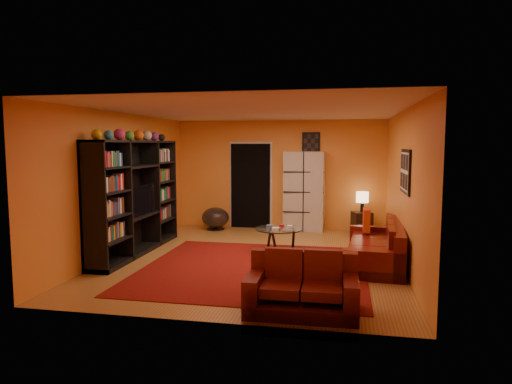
% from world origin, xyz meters
% --- Properties ---
extents(floor, '(6.00, 6.00, 0.00)m').
position_xyz_m(floor, '(0.00, 0.00, 0.00)').
color(floor, olive).
rests_on(floor, ground).
extents(ceiling, '(6.00, 6.00, 0.00)m').
position_xyz_m(ceiling, '(0.00, 0.00, 2.60)').
color(ceiling, white).
rests_on(ceiling, wall_back).
extents(wall_back, '(6.00, 0.00, 6.00)m').
position_xyz_m(wall_back, '(0.00, 3.00, 1.30)').
color(wall_back, orange).
rests_on(wall_back, floor).
extents(wall_front, '(6.00, 0.00, 6.00)m').
position_xyz_m(wall_front, '(0.00, -3.00, 1.30)').
color(wall_front, orange).
rests_on(wall_front, floor).
extents(wall_left, '(0.00, 6.00, 6.00)m').
position_xyz_m(wall_left, '(-2.50, 0.00, 1.30)').
color(wall_left, orange).
rests_on(wall_left, floor).
extents(wall_right, '(0.00, 6.00, 6.00)m').
position_xyz_m(wall_right, '(2.50, 0.00, 1.30)').
color(wall_right, orange).
rests_on(wall_right, floor).
extents(rug, '(3.60, 3.60, 0.01)m').
position_xyz_m(rug, '(0.10, -0.70, 0.01)').
color(rug, '#590C0A').
rests_on(rug, floor).
extents(doorway, '(0.95, 0.10, 2.04)m').
position_xyz_m(doorway, '(-0.70, 2.96, 1.02)').
color(doorway, black).
rests_on(doorway, floor).
extents(wall_art_right, '(0.03, 1.00, 0.70)m').
position_xyz_m(wall_art_right, '(2.48, -0.30, 1.60)').
color(wall_art_right, black).
rests_on(wall_art_right, wall_right).
extents(wall_art_back, '(0.42, 0.03, 0.52)m').
position_xyz_m(wall_art_back, '(0.75, 2.98, 2.05)').
color(wall_art_back, black).
rests_on(wall_art_back, wall_back).
extents(entertainment_unit, '(0.45, 3.00, 2.10)m').
position_xyz_m(entertainment_unit, '(-2.27, 0.00, 1.05)').
color(entertainment_unit, black).
rests_on(entertainment_unit, floor).
extents(tv, '(0.98, 0.13, 0.56)m').
position_xyz_m(tv, '(-2.23, -0.06, 1.00)').
color(tv, black).
rests_on(tv, entertainment_unit).
extents(sofa, '(1.07, 2.31, 0.85)m').
position_xyz_m(sofa, '(2.14, 0.01, 0.28)').
color(sofa, '#530E0B').
rests_on(sofa, rug).
extents(loveseat, '(1.34, 0.82, 0.85)m').
position_xyz_m(loveseat, '(1.05, -2.42, 0.29)').
color(loveseat, '#530E0B').
rests_on(loveseat, rug).
extents(throw_pillow, '(0.12, 0.42, 0.42)m').
position_xyz_m(throw_pillow, '(1.95, 0.75, 0.63)').
color(throw_pillow, red).
rests_on(throw_pillow, sofa).
extents(coffee_table, '(0.89, 0.89, 0.44)m').
position_xyz_m(coffee_table, '(0.35, 0.52, 0.40)').
color(coffee_table, silver).
rests_on(coffee_table, floor).
extents(storage_cabinet, '(0.95, 0.47, 1.86)m').
position_xyz_m(storage_cabinet, '(0.61, 2.80, 0.93)').
color(storage_cabinet, '#BBB6AC').
rests_on(storage_cabinet, floor).
extents(bowl_chair, '(0.65, 0.65, 0.53)m').
position_xyz_m(bowl_chair, '(-1.46, 2.50, 0.29)').
color(bowl_chair, black).
rests_on(bowl_chair, floor).
extents(side_table, '(0.50, 0.50, 0.50)m').
position_xyz_m(side_table, '(1.94, 2.65, 0.25)').
color(side_table, black).
rests_on(side_table, floor).
extents(table_lamp, '(0.28, 0.28, 0.46)m').
position_xyz_m(table_lamp, '(1.94, 2.65, 0.82)').
color(table_lamp, black).
rests_on(table_lamp, side_table).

